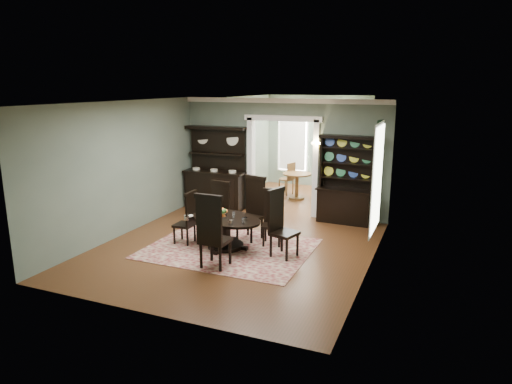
{
  "coord_description": "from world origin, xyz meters",
  "views": [
    {
      "loc": [
        3.86,
        -8.13,
        3.36
      ],
      "look_at": [
        0.24,
        0.6,
        1.11
      ],
      "focal_mm": 32.0,
      "sensor_mm": 36.0,
      "label": 1
    }
  ],
  "objects_px": {
    "sideboard": "(216,180)",
    "welsh_dresser": "(345,192)",
    "dining_table": "(226,226)",
    "parlor_table": "(297,182)"
  },
  "relations": [
    {
      "from": "sideboard",
      "to": "dining_table",
      "type": "bearing_deg",
      "value": -60.68
    },
    {
      "from": "dining_table",
      "to": "parlor_table",
      "type": "bearing_deg",
      "value": 107.66
    },
    {
      "from": "dining_table",
      "to": "welsh_dresser",
      "type": "relative_size",
      "value": 0.93
    },
    {
      "from": "sideboard",
      "to": "parlor_table",
      "type": "bearing_deg",
      "value": 44.03
    },
    {
      "from": "dining_table",
      "to": "sideboard",
      "type": "bearing_deg",
      "value": 140.04
    },
    {
      "from": "dining_table",
      "to": "parlor_table",
      "type": "relative_size",
      "value": 2.36
    },
    {
      "from": "dining_table",
      "to": "welsh_dresser",
      "type": "height_order",
      "value": "welsh_dresser"
    },
    {
      "from": "dining_table",
      "to": "sideboard",
      "type": "height_order",
      "value": "sideboard"
    },
    {
      "from": "sideboard",
      "to": "welsh_dresser",
      "type": "relative_size",
      "value": 1.04
    },
    {
      "from": "dining_table",
      "to": "sideboard",
      "type": "distance_m",
      "value": 3.22
    }
  ]
}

